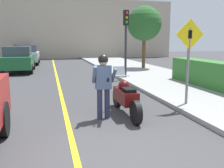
# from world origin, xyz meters

# --- Properties ---
(ground_plane) EXTENTS (80.00, 80.00, 0.00)m
(ground_plane) POSITION_xyz_m (0.00, 0.00, 0.00)
(ground_plane) COLOR #38383A
(sidewalk_curb) EXTENTS (4.40, 44.00, 0.13)m
(sidewalk_curb) POSITION_xyz_m (4.80, 4.00, 0.07)
(sidewalk_curb) COLOR gray
(sidewalk_curb) RESTS_ON ground
(road_center_line) EXTENTS (0.12, 36.00, 0.01)m
(road_center_line) POSITION_xyz_m (-0.60, 6.00, 0.00)
(road_center_line) COLOR yellow
(road_center_line) RESTS_ON ground
(building_backdrop) EXTENTS (28.00, 1.20, 6.84)m
(building_backdrop) POSITION_xyz_m (0.00, 26.00, 3.42)
(building_backdrop) COLOR #B2A38E
(building_backdrop) RESTS_ON ground
(motorcycle) EXTENTS (0.62, 2.35, 1.29)m
(motorcycle) POSITION_xyz_m (1.03, 2.42, 0.50)
(motorcycle) COLOR black
(motorcycle) RESTS_ON ground
(person_biker) EXTENTS (0.59, 0.47, 1.71)m
(person_biker) POSITION_xyz_m (0.36, 2.19, 1.04)
(person_biker) COLOR #282D4C
(person_biker) RESTS_ON ground
(crossing_sign) EXTENTS (0.91, 0.08, 2.55)m
(crossing_sign) POSITION_xyz_m (3.07, 2.64, 1.67)
(crossing_sign) COLOR slate
(crossing_sign) RESTS_ON sidewalk_curb
(traffic_light) EXTENTS (0.26, 0.30, 3.46)m
(traffic_light) POSITION_xyz_m (2.93, 8.53, 2.55)
(traffic_light) COLOR #2D2D30
(traffic_light) RESTS_ON sidewalk_curb
(hedge_row) EXTENTS (0.90, 4.82, 1.07)m
(hedge_row) POSITION_xyz_m (5.60, 5.15, 0.67)
(hedge_row) COLOR #33702D
(hedge_row) RESTS_ON sidewalk_curb
(street_tree) EXTENTS (2.41, 2.41, 4.31)m
(street_tree) POSITION_xyz_m (5.58, 12.73, 3.22)
(street_tree) COLOR brown
(street_tree) RESTS_ON sidewalk_curb
(parked_car_green) EXTENTS (1.88, 4.20, 1.68)m
(parked_car_green) POSITION_xyz_m (-2.93, 13.37, 0.86)
(parked_car_green) COLOR black
(parked_car_green) RESTS_ON ground
(parked_car_silver) EXTENTS (1.88, 4.20, 1.68)m
(parked_car_silver) POSITION_xyz_m (-2.77, 18.93, 0.86)
(parked_car_silver) COLOR black
(parked_car_silver) RESTS_ON ground
(parked_car_white) EXTENTS (1.88, 4.20, 1.68)m
(parked_car_white) POSITION_xyz_m (-3.67, 24.24, 0.86)
(parked_car_white) COLOR black
(parked_car_white) RESTS_ON ground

